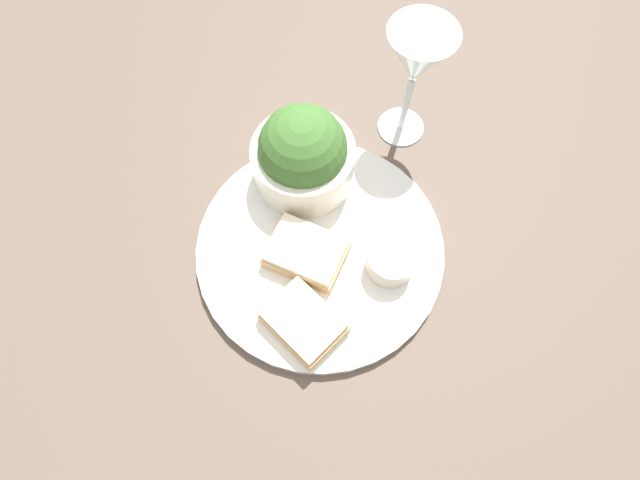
{
  "coord_description": "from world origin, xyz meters",
  "views": [
    {
      "loc": [
        -0.08,
        0.2,
        0.55
      ],
      "look_at": [
        0.0,
        0.0,
        0.03
      ],
      "focal_mm": 28.0,
      "sensor_mm": 36.0,
      "label": 1
    }
  ],
  "objects_px": {
    "cheese_toast_near": "(306,252)",
    "wine_glass": "(417,62)",
    "cheese_toast_far": "(304,322)",
    "salad_bowl": "(303,156)",
    "sauce_ramekin": "(391,260)"
  },
  "relations": [
    {
      "from": "cheese_toast_near",
      "to": "cheese_toast_far",
      "type": "xyz_separation_m",
      "value": [
        -0.03,
        0.07,
        0.0
      ]
    },
    {
      "from": "cheese_toast_near",
      "to": "wine_glass",
      "type": "relative_size",
      "value": 0.54
    },
    {
      "from": "sauce_ramekin",
      "to": "cheese_toast_near",
      "type": "relative_size",
      "value": 0.61
    },
    {
      "from": "wine_glass",
      "to": "salad_bowl",
      "type": "bearing_deg",
      "value": 53.83
    },
    {
      "from": "sauce_ramekin",
      "to": "salad_bowl",
      "type": "bearing_deg",
      "value": -29.31
    },
    {
      "from": "sauce_ramekin",
      "to": "wine_glass",
      "type": "bearing_deg",
      "value": -76.9
    },
    {
      "from": "salad_bowl",
      "to": "wine_glass",
      "type": "distance_m",
      "value": 0.16
    },
    {
      "from": "cheese_toast_far",
      "to": "wine_glass",
      "type": "height_order",
      "value": "wine_glass"
    },
    {
      "from": "cheese_toast_near",
      "to": "cheese_toast_far",
      "type": "height_order",
      "value": "same"
    },
    {
      "from": "cheese_toast_near",
      "to": "wine_glass",
      "type": "bearing_deg",
      "value": -102.06
    },
    {
      "from": "salad_bowl",
      "to": "cheese_toast_near",
      "type": "distance_m",
      "value": 0.11
    },
    {
      "from": "cheese_toast_near",
      "to": "wine_glass",
      "type": "distance_m",
      "value": 0.24
    },
    {
      "from": "salad_bowl",
      "to": "cheese_toast_far",
      "type": "distance_m",
      "value": 0.19
    },
    {
      "from": "cheese_toast_far",
      "to": "wine_glass",
      "type": "bearing_deg",
      "value": -93.87
    },
    {
      "from": "salad_bowl",
      "to": "wine_glass",
      "type": "height_order",
      "value": "wine_glass"
    }
  ]
}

